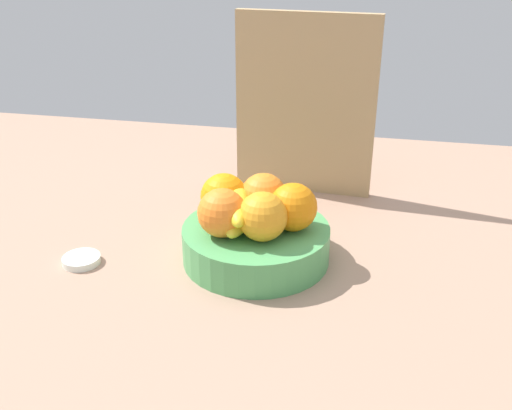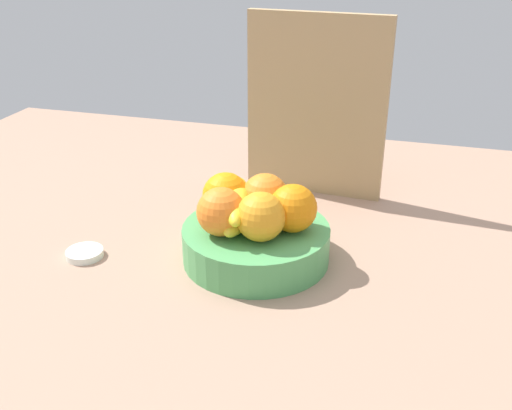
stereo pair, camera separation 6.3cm
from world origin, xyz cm
name	(u,v)px [view 2 (the right image)]	position (x,y,z in cm)	size (l,w,h in cm)	color
ground_plane	(242,273)	(0.00, 0.00, -1.50)	(180.00, 140.00, 3.00)	#A07D67
fruit_bowl	(256,243)	(1.69, 2.59, 2.97)	(24.21, 24.21, 5.94)	#4D9F5A
orange_front_left	(293,208)	(7.58, 3.27, 9.84)	(7.79, 7.79, 7.79)	orange
orange_front_right	(265,197)	(2.16, 6.35, 9.84)	(7.79, 7.79, 7.79)	orange
orange_center	(226,196)	(-4.23, 4.92, 9.84)	(7.79, 7.79, 7.79)	orange
orange_back_left	(221,212)	(-2.95, -1.08, 9.84)	(7.79, 7.79, 7.79)	orange
orange_back_right	(261,217)	(3.48, -1.05, 9.84)	(7.79, 7.79, 7.79)	orange
banana_bunch	(241,206)	(-1.07, 3.30, 9.04)	(8.36, 17.98, 6.20)	yellow
cutting_board	(316,107)	(5.23, 32.84, 18.00)	(28.00, 1.80, 36.00)	tan
jar_lid	(85,253)	(-26.16, -4.71, 0.60)	(6.19, 6.19, 1.19)	white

